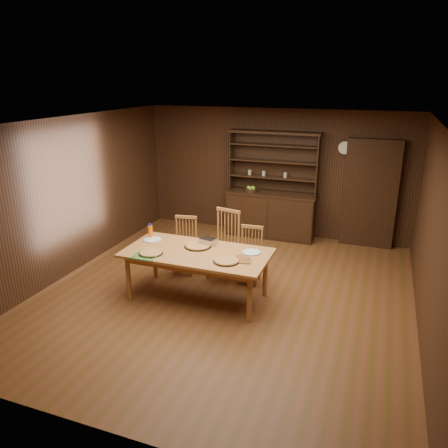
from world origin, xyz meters
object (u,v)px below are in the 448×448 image
at_px(china_hutch, 271,209).
at_px(chair_right, 250,253).
at_px(chair_left, 185,243).
at_px(juice_bottle, 150,231).
at_px(dining_table, 197,256).
at_px(chair_center, 225,241).

relative_size(china_hutch, chair_right, 2.35).
distance_m(chair_left, chair_right, 1.15).
bearing_deg(juice_bottle, dining_table, -17.29).
bearing_deg(dining_table, juice_bottle, 162.71).
distance_m(china_hutch, chair_right, 2.19).
relative_size(china_hutch, chair_left, 2.25).
bearing_deg(juice_bottle, chair_left, 56.24).
distance_m(dining_table, chair_center, 0.90).
relative_size(chair_left, juice_bottle, 4.23).
bearing_deg(juice_bottle, china_hutch, 64.62).
xyz_separation_m(chair_left, juice_bottle, (-0.35, -0.53, 0.34)).
xyz_separation_m(chair_center, chair_right, (0.46, -0.05, -0.12)).
xyz_separation_m(dining_table, juice_bottle, (-0.93, 0.29, 0.17)).
height_order(chair_right, juice_bottle, juice_bottle).
relative_size(chair_center, chair_right, 1.23).
xyz_separation_m(chair_left, chair_right, (1.15, 0.02, -0.02)).
relative_size(chair_left, chair_center, 0.85).
distance_m(china_hutch, dining_table, 3.03).
relative_size(china_hutch, chair_center, 1.91).
relative_size(chair_left, chair_right, 1.04).
bearing_deg(chair_left, chair_center, -4.37).
height_order(china_hutch, chair_right, china_hutch).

